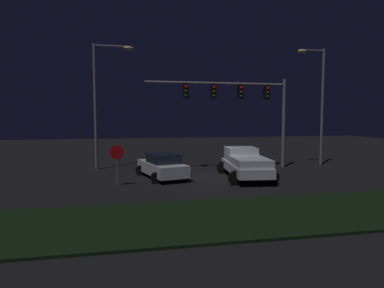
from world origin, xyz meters
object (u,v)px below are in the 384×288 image
at_px(stop_sign, 117,158).
at_px(car_sedan, 162,166).
at_px(traffic_signal_gantry, 241,99).
at_px(street_lamp_right, 318,94).
at_px(pickup_truck, 245,162).
at_px(street_lamp_left, 103,92).

bearing_deg(stop_sign, car_sedan, 36.56).
xyz_separation_m(traffic_signal_gantry, street_lamp_right, (6.38, 0.45, 0.48)).
distance_m(pickup_truck, street_lamp_left, 11.11).
height_order(street_lamp_left, street_lamp_right, street_lamp_right).
distance_m(pickup_truck, street_lamp_right, 9.62).
bearing_deg(traffic_signal_gantry, stop_sign, -151.70).
height_order(pickup_truck, car_sedan, pickup_truck).
bearing_deg(street_lamp_right, street_lamp_left, 175.65).
bearing_deg(traffic_signal_gantry, car_sedan, -155.86).
relative_size(pickup_truck, car_sedan, 1.19).
bearing_deg(stop_sign, street_lamp_right, 18.79).
bearing_deg(stop_sign, traffic_signal_gantry, 28.30).
xyz_separation_m(street_lamp_left, street_lamp_right, (16.05, -1.22, -0.02)).
relative_size(car_sedan, street_lamp_left, 0.53).
bearing_deg(traffic_signal_gantry, pickup_truck, -105.92).
distance_m(pickup_truck, traffic_signal_gantry, 5.55).
relative_size(pickup_truck, street_lamp_left, 0.63).
bearing_deg(car_sedan, stop_sign, 112.64).
distance_m(pickup_truck, stop_sign, 7.70).
bearing_deg(car_sedan, traffic_signal_gantry, -79.78).
bearing_deg(street_lamp_left, traffic_signal_gantry, -9.82).
relative_size(pickup_truck, street_lamp_right, 0.63).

